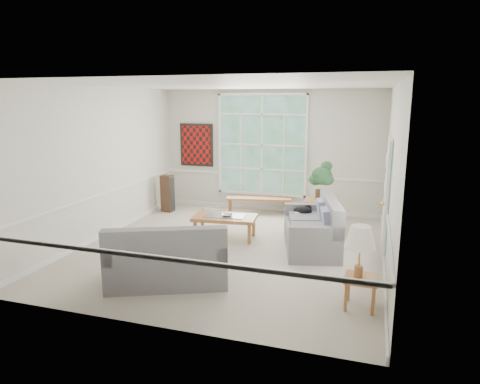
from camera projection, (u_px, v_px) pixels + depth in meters
name	position (u px, v px, depth m)	size (l,w,h in m)	color
floor	(232.00, 248.00, 8.09)	(5.50, 6.00, 0.01)	#A9A092
ceiling	(231.00, 85.00, 7.45)	(5.50, 6.00, 0.02)	white
wall_back	(270.00, 151.00, 10.57)	(5.50, 0.02, 3.00)	silver
wall_front	(149.00, 209.00, 4.97)	(5.50, 0.02, 3.00)	silver
wall_left	(102.00, 163.00, 8.58)	(0.02, 6.00, 3.00)	silver
wall_right	(391.00, 178.00, 6.96)	(0.02, 6.00, 3.00)	silver
window_back	(262.00, 145.00, 10.56)	(2.30, 0.08, 2.40)	white
entry_door	(386.00, 197.00, 7.63)	(0.08, 0.90, 2.10)	white
door_sidelight	(387.00, 199.00, 7.02)	(0.08, 0.26, 1.90)	white
wall_art	(196.00, 145.00, 11.07)	(0.90, 0.06, 1.10)	#620C0B
wall_frame_near	(387.00, 160.00, 8.60)	(0.04, 0.26, 0.32)	black
wall_frame_far	(386.00, 158.00, 8.97)	(0.04, 0.26, 0.32)	black
loveseat_right	(311.00, 224.00, 7.98)	(0.92, 1.77, 0.96)	slate
loveseat_front	(167.00, 252.00, 6.49)	(1.78, 0.92, 0.96)	slate
coffee_table	(225.00, 227.00, 8.61)	(1.25, 0.68, 0.47)	#9D6034
pewter_bowl	(227.00, 215.00, 8.50)	(0.27, 0.27, 0.07)	gray
window_bench	(259.00, 205.00, 10.57)	(1.61, 0.31, 0.37)	#9D6034
end_table	(319.00, 214.00, 9.34)	(0.62, 0.62, 0.62)	#9D6034
houseplant	(321.00, 180.00, 9.21)	(0.49, 0.49, 0.85)	#2A5833
side_table	(360.00, 292.00, 5.73)	(0.43, 0.43, 0.44)	#9D6034
table_lamp	(360.00, 252.00, 5.61)	(0.41, 0.41, 0.70)	silver
pet_bed	(212.00, 211.00, 10.53)	(0.47, 0.47, 0.14)	slate
floor_speaker	(168.00, 193.00, 10.66)	(0.29, 0.22, 0.92)	#3C2619
cat	(303.00, 210.00, 8.57)	(0.37, 0.26, 0.18)	black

